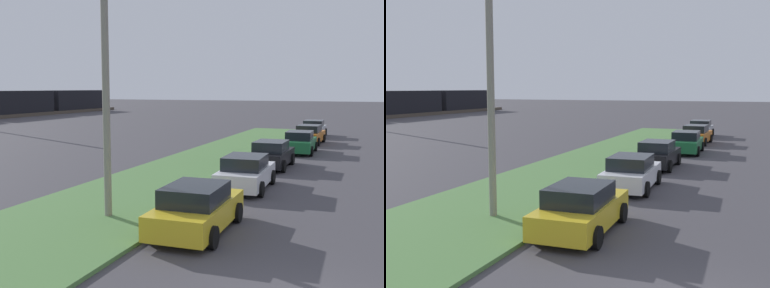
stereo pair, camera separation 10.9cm
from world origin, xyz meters
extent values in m
cube|color=#517F42|center=(10.00, 7.89, 0.06)|extent=(60.00, 6.00, 0.12)
cube|color=gold|center=(4.42, 3.85, 0.57)|extent=(4.35, 1.93, 0.70)
cube|color=black|center=(4.22, 3.85, 1.19)|extent=(2.25, 1.66, 0.55)
cylinder|color=black|center=(5.74, 4.79, 0.32)|extent=(0.65, 0.24, 0.64)
cylinder|color=black|center=(5.79, 2.99, 0.32)|extent=(0.65, 0.24, 0.64)
cylinder|color=black|center=(3.04, 4.71, 0.32)|extent=(0.65, 0.24, 0.64)
cylinder|color=black|center=(3.09, 2.92, 0.32)|extent=(0.65, 0.24, 0.64)
cube|color=silver|center=(10.84, 4.07, 0.57)|extent=(4.37, 1.97, 0.70)
cube|color=black|center=(10.64, 4.06, 1.19)|extent=(2.26, 1.69, 0.55)
cylinder|color=black|center=(12.15, 5.02, 0.32)|extent=(0.65, 0.25, 0.64)
cylinder|color=black|center=(12.23, 3.23, 0.32)|extent=(0.65, 0.25, 0.64)
cylinder|color=black|center=(9.45, 4.91, 0.32)|extent=(0.65, 0.25, 0.64)
cylinder|color=black|center=(9.53, 3.12, 0.32)|extent=(0.65, 0.25, 0.64)
cube|color=black|center=(16.72, 4.23, 0.57)|extent=(4.31, 1.82, 0.70)
cube|color=black|center=(16.52, 4.22, 1.19)|extent=(2.21, 1.61, 0.55)
cylinder|color=black|center=(18.07, 5.13, 0.32)|extent=(0.64, 0.22, 0.64)
cylinder|color=black|center=(18.08, 3.33, 0.32)|extent=(0.64, 0.22, 0.64)
cylinder|color=black|center=(15.37, 5.12, 0.32)|extent=(0.64, 0.22, 0.64)
cylinder|color=black|center=(15.38, 3.32, 0.32)|extent=(0.64, 0.22, 0.64)
cube|color=#1E6B38|center=(23.14, 3.69, 0.57)|extent=(4.35, 1.92, 0.70)
cube|color=black|center=(22.95, 3.68, 1.19)|extent=(2.24, 1.66, 0.55)
cylinder|color=black|center=(24.47, 4.62, 0.32)|extent=(0.65, 0.24, 0.64)
cylinder|color=black|center=(24.52, 2.82, 0.32)|extent=(0.65, 0.24, 0.64)
cylinder|color=black|center=(21.77, 4.55, 0.32)|extent=(0.65, 0.24, 0.64)
cylinder|color=black|center=(21.82, 2.75, 0.32)|extent=(0.65, 0.24, 0.64)
cube|color=orange|center=(28.75, 3.81, 0.57)|extent=(4.38, 1.99, 0.70)
cube|color=black|center=(28.55, 3.82, 1.19)|extent=(2.27, 1.70, 0.55)
cylinder|color=black|center=(30.14, 4.65, 0.32)|extent=(0.65, 0.25, 0.64)
cylinder|color=black|center=(30.06, 2.85, 0.32)|extent=(0.65, 0.25, 0.64)
cylinder|color=black|center=(27.44, 4.77, 0.32)|extent=(0.65, 0.25, 0.64)
cylinder|color=black|center=(27.36, 2.97, 0.32)|extent=(0.65, 0.25, 0.64)
cube|color=#B2B5BA|center=(34.48, 4.19, 0.57)|extent=(4.32, 1.86, 0.70)
cube|color=black|center=(34.28, 4.19, 1.19)|extent=(2.22, 1.63, 0.55)
cylinder|color=black|center=(35.82, 5.11, 0.32)|extent=(0.64, 0.23, 0.64)
cylinder|color=black|center=(35.84, 3.31, 0.32)|extent=(0.64, 0.23, 0.64)
cylinder|color=black|center=(33.12, 5.07, 0.32)|extent=(0.64, 0.23, 0.64)
cylinder|color=black|center=(33.14, 3.27, 0.32)|extent=(0.64, 0.23, 0.64)
cube|color=black|center=(48.21, 49.90, 2.20)|extent=(14.00, 3.00, 3.40)
cube|color=black|center=(63.41, 49.90, 2.20)|extent=(14.00, 3.00, 3.40)
cylinder|color=gray|center=(4.62, 7.08, 3.75)|extent=(0.24, 0.24, 7.50)
camera|label=1|loc=(-8.51, -1.08, 4.31)|focal=44.11mm
camera|label=2|loc=(-8.47, -1.18, 4.31)|focal=44.11mm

